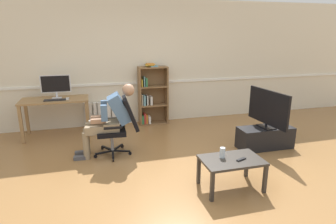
{
  "coord_description": "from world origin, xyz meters",
  "views": [
    {
      "loc": [
        -1.07,
        -3.6,
        2.0
      ],
      "look_at": [
        0.15,
        0.85,
        0.7
      ],
      "focal_mm": 30.23,
      "sensor_mm": 36.0,
      "label": 1
    }
  ],
  "objects_px": {
    "imac_monitor": "(56,85)",
    "coffee_table": "(232,163)",
    "person_seated": "(110,118)",
    "tv_stand": "(265,138)",
    "drinking_glass": "(222,153)",
    "radiator": "(105,114)",
    "tv_screen": "(268,108)",
    "spare_remote": "(241,159)",
    "computer_desk": "(55,104)",
    "keyboard": "(55,100)",
    "computer_mouse": "(68,99)",
    "office_chair": "(120,124)",
    "bookshelf": "(151,96)"
  },
  "relations": [
    {
      "from": "imac_monitor",
      "to": "coffee_table",
      "type": "xyz_separation_m",
      "value": [
        2.37,
        -2.8,
        -0.66
      ]
    },
    {
      "from": "imac_monitor",
      "to": "person_seated",
      "type": "relative_size",
      "value": 0.47
    },
    {
      "from": "tv_stand",
      "to": "drinking_glass",
      "type": "height_order",
      "value": "drinking_glass"
    },
    {
      "from": "drinking_glass",
      "to": "tv_stand",
      "type": "bearing_deg",
      "value": 37.0
    },
    {
      "from": "radiator",
      "to": "drinking_glass",
      "type": "relative_size",
      "value": 6.3
    },
    {
      "from": "person_seated",
      "to": "tv_screen",
      "type": "xyz_separation_m",
      "value": [
        2.68,
        -0.43,
        0.09
      ]
    },
    {
      "from": "coffee_table",
      "to": "spare_remote",
      "type": "xyz_separation_m",
      "value": [
        0.1,
        -0.06,
        0.06
      ]
    },
    {
      "from": "computer_desk",
      "to": "keyboard",
      "type": "distance_m",
      "value": 0.19
    },
    {
      "from": "computer_mouse",
      "to": "drinking_glass",
      "type": "distance_m",
      "value": 3.27
    },
    {
      "from": "imac_monitor",
      "to": "tv_screen",
      "type": "distance_m",
      "value": 4.0
    },
    {
      "from": "person_seated",
      "to": "tv_stand",
      "type": "height_order",
      "value": "person_seated"
    },
    {
      "from": "radiator",
      "to": "person_seated",
      "type": "bearing_deg",
      "value": -89.34
    },
    {
      "from": "person_seated",
      "to": "spare_remote",
      "type": "relative_size",
      "value": 8.02
    },
    {
      "from": "radiator",
      "to": "tv_screen",
      "type": "distance_m",
      "value": 3.41
    },
    {
      "from": "office_chair",
      "to": "tv_stand",
      "type": "height_order",
      "value": "office_chair"
    },
    {
      "from": "coffee_table",
      "to": "drinking_glass",
      "type": "xyz_separation_m",
      "value": [
        -0.1,
        0.08,
        0.12
      ]
    },
    {
      "from": "imac_monitor",
      "to": "radiator",
      "type": "xyz_separation_m",
      "value": [
        0.9,
        0.31,
        -0.75
      ]
    },
    {
      "from": "imac_monitor",
      "to": "computer_mouse",
      "type": "bearing_deg",
      "value": -43.34
    },
    {
      "from": "keyboard",
      "to": "drinking_glass",
      "type": "relative_size",
      "value": 2.89
    },
    {
      "from": "computer_mouse",
      "to": "radiator",
      "type": "relative_size",
      "value": 0.12
    },
    {
      "from": "tv_stand",
      "to": "tv_screen",
      "type": "bearing_deg",
      "value": 4.7
    },
    {
      "from": "tv_screen",
      "to": "drinking_glass",
      "type": "bearing_deg",
      "value": 122.27
    },
    {
      "from": "bookshelf",
      "to": "imac_monitor",
      "type": "bearing_deg",
      "value": -173.61
    },
    {
      "from": "tv_screen",
      "to": "computer_desk",
      "type": "bearing_deg",
      "value": 61.06
    },
    {
      "from": "keyboard",
      "to": "bookshelf",
      "type": "xyz_separation_m",
      "value": [
        1.96,
        0.43,
        -0.14
      ]
    },
    {
      "from": "radiator",
      "to": "coffee_table",
      "type": "distance_m",
      "value": 3.44
    },
    {
      "from": "imac_monitor",
      "to": "office_chair",
      "type": "xyz_separation_m",
      "value": [
        1.09,
        -1.3,
        -0.49
      ]
    },
    {
      "from": "coffee_table",
      "to": "spare_remote",
      "type": "relative_size",
      "value": 5.28
    },
    {
      "from": "radiator",
      "to": "office_chair",
      "type": "bearing_deg",
      "value": -83.49
    },
    {
      "from": "imac_monitor",
      "to": "office_chair",
      "type": "relative_size",
      "value": 0.57
    },
    {
      "from": "bookshelf",
      "to": "tv_screen",
      "type": "relative_size",
      "value": 1.36
    },
    {
      "from": "office_chair",
      "to": "tv_screen",
      "type": "bearing_deg",
      "value": 83.6
    },
    {
      "from": "office_chair",
      "to": "person_seated",
      "type": "distance_m",
      "value": 0.2
    },
    {
      "from": "bookshelf",
      "to": "radiator",
      "type": "bearing_deg",
      "value": 174.76
    },
    {
      "from": "keyboard",
      "to": "coffee_table",
      "type": "xyz_separation_m",
      "value": [
        2.39,
        -2.58,
        -0.41
      ]
    },
    {
      "from": "computer_mouse",
      "to": "office_chair",
      "type": "height_order",
      "value": "office_chair"
    },
    {
      "from": "bookshelf",
      "to": "tv_screen",
      "type": "height_order",
      "value": "bookshelf"
    },
    {
      "from": "imac_monitor",
      "to": "tv_screen",
      "type": "relative_size",
      "value": 0.56
    },
    {
      "from": "person_seated",
      "to": "coffee_table",
      "type": "height_order",
      "value": "person_seated"
    },
    {
      "from": "tv_stand",
      "to": "spare_remote",
      "type": "distance_m",
      "value": 1.62
    },
    {
      "from": "imac_monitor",
      "to": "spare_remote",
      "type": "distance_m",
      "value": 3.83
    },
    {
      "from": "radiator",
      "to": "office_chair",
      "type": "relative_size",
      "value": 0.88
    },
    {
      "from": "computer_desk",
      "to": "computer_mouse",
      "type": "height_order",
      "value": "computer_mouse"
    },
    {
      "from": "computer_desk",
      "to": "radiator",
      "type": "height_order",
      "value": "computer_desk"
    },
    {
      "from": "computer_mouse",
      "to": "tv_stand",
      "type": "bearing_deg",
      "value": -24.15
    },
    {
      "from": "radiator",
      "to": "computer_desk",
      "type": "bearing_deg",
      "value": -157.57
    },
    {
      "from": "computer_mouse",
      "to": "tv_screen",
      "type": "bearing_deg",
      "value": -24.13
    },
    {
      "from": "tv_screen",
      "to": "coffee_table",
      "type": "relative_size",
      "value": 1.26
    },
    {
      "from": "computer_mouse",
      "to": "computer_desk",
      "type": "bearing_deg",
      "value": 154.29
    },
    {
      "from": "computer_mouse",
      "to": "keyboard",
      "type": "bearing_deg",
      "value": -174.97
    }
  ]
}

